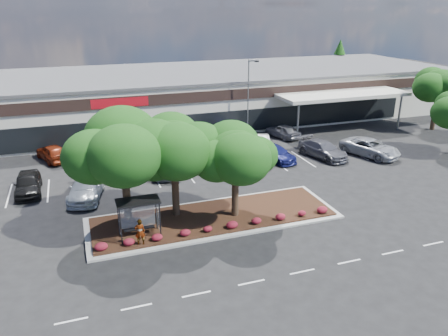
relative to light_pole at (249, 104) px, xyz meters
name	(u,v)px	position (x,y,z in m)	size (l,w,h in m)	color
ground	(262,241)	(-8.31, -22.72, -3.89)	(160.00, 160.00, 0.00)	black
retail_store	(159,96)	(-8.25, 11.19, -0.74)	(80.40, 25.20, 6.25)	silver
landscape_island	(214,218)	(-10.31, -18.72, -3.77)	(18.00, 6.00, 0.26)	#ABABA6
lane_markings	(212,183)	(-8.46, -12.30, -3.89)	(33.12, 20.06, 0.01)	silver
shrub_row	(224,226)	(-10.31, -20.82, -3.38)	(17.00, 0.80, 0.50)	maroon
bus_shelter	(138,207)	(-15.81, -19.77, -1.59)	(2.75, 1.55, 2.59)	black
island_tree_west	(125,173)	(-16.31, -18.22, 0.31)	(7.20, 7.20, 7.89)	#0E380D
island_tree_mid	(174,167)	(-12.81, -17.52, 0.03)	(6.60, 6.60, 7.32)	#0E380D
island_tree_east	(235,173)	(-8.81, -19.02, -0.38)	(5.80, 5.80, 6.50)	#0E380D
tree_east_far	(437,99)	(22.69, -4.72, -0.08)	(6.40, 6.40, 7.62)	#0E380D
conifer_north_east	(338,65)	(25.69, 21.28, 0.61)	(3.96, 3.96, 9.00)	#0E380D
person_waiting	(140,232)	(-15.95, -20.93, -2.75)	(0.64, 0.42, 1.76)	#594C47
light_pole	(249,104)	(0.00, 0.00, 0.00)	(1.43, 0.55, 8.84)	#ABABA6
car_0	(28,183)	(-23.26, -9.24, -3.04)	(2.00, 4.98, 1.70)	black
car_1	(87,187)	(-18.76, -11.62, -3.04)	(2.37, 5.84, 1.69)	silver
car_2	(166,165)	(-11.63, -8.56, -3.11)	(2.58, 5.59, 1.55)	#9CA3A7
car_3	(192,161)	(-9.00, -7.82, -3.23)	(1.85, 4.56, 1.32)	silver
car_4	(222,152)	(-5.62, -6.82, -3.08)	(1.72, 4.94, 1.63)	silver
car_5	(250,156)	(-3.46, -8.79, -3.11)	(2.18, 5.36, 1.55)	black
car_6	(276,153)	(-0.54, -8.60, -3.17)	(2.02, 4.96, 1.44)	navy
car_7	(323,149)	(4.30, -9.37, -3.05)	(2.34, 5.77, 1.67)	#56565C
car_8	(370,148)	(9.14, -10.53, -3.03)	(2.84, 6.16, 1.71)	#9FA2AA
car_9	(53,153)	(-21.50, -1.47, -3.05)	(1.98, 4.92, 1.68)	maroon
car_10	(99,155)	(-17.21, -3.71, -3.03)	(2.85, 6.19, 1.72)	#174B28
car_11	(171,151)	(-10.24, -4.65, -3.15)	(2.45, 5.31, 1.48)	#4F4E55
car_12	(206,140)	(-5.94, -2.40, -3.06)	(2.75, 5.95, 1.65)	#B7B7B7
car_13	(229,134)	(-2.79, -1.15, -3.04)	(2.00, 4.97, 1.69)	navy
car_14	(259,141)	(-0.71, -4.84, -3.03)	(1.82, 5.23, 1.72)	#B6B6B6
car_15	(283,131)	(3.60, -1.77, -3.10)	(1.88, 4.67, 1.59)	slate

